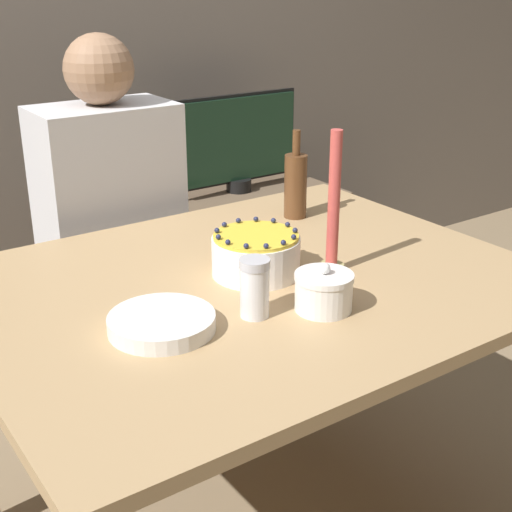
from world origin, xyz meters
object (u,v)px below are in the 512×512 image
(bottle, at_px, (296,184))
(person_man_blue_shirt, at_px, (115,269))
(cake, at_px, (256,254))
(candle, at_px, (333,215))
(sugar_bowl, at_px, (324,291))
(tv_monitor, at_px, (238,142))
(sugar_shaker, at_px, (255,287))

(bottle, height_order, person_man_blue_shirt, person_man_blue_shirt)
(cake, height_order, candle, candle)
(bottle, relative_size, person_man_blue_shirt, 0.20)
(sugar_bowl, relative_size, candle, 0.37)
(tv_monitor, bearing_deg, sugar_bowl, -116.48)
(sugar_shaker, bearing_deg, candle, 17.26)
(cake, xyz_separation_m, sugar_shaker, (-0.12, -0.17, 0.01))
(cake, relative_size, sugar_bowl, 1.66)
(candle, bearing_deg, sugar_shaker, -162.74)
(sugar_bowl, xyz_separation_m, tv_monitor, (0.64, 1.29, -0.02))
(sugar_shaker, distance_m, person_man_blue_shirt, 0.89)
(sugar_shaker, bearing_deg, sugar_bowl, -23.34)
(candle, xyz_separation_m, tv_monitor, (0.50, 1.15, -0.12))
(person_man_blue_shirt, bearing_deg, sugar_shaker, 85.75)
(sugar_bowl, height_order, tv_monitor, tv_monitor)
(person_man_blue_shirt, height_order, tv_monitor, person_man_blue_shirt)
(sugar_bowl, bearing_deg, cake, 92.17)
(candle, xyz_separation_m, person_man_blue_shirt, (-0.21, 0.76, -0.35))
(sugar_shaker, height_order, person_man_blue_shirt, person_man_blue_shirt)
(person_man_blue_shirt, xyz_separation_m, tv_monitor, (0.71, 0.39, 0.23))
(bottle, xyz_separation_m, person_man_blue_shirt, (-0.38, 0.41, -0.30))
(bottle, bearing_deg, tv_monitor, 67.32)
(sugar_bowl, relative_size, tv_monitor, 0.23)
(candle, bearing_deg, bottle, 64.47)
(cake, xyz_separation_m, bottle, (0.32, 0.27, 0.05))
(cake, bearing_deg, sugar_bowl, -87.83)
(sugar_shaker, distance_m, tv_monitor, 1.46)
(bottle, bearing_deg, person_man_blue_shirt, 133.09)
(sugar_shaker, xyz_separation_m, candle, (0.27, 0.08, 0.08))
(cake, xyz_separation_m, person_man_blue_shirt, (-0.06, 0.68, -0.26))
(cake, bearing_deg, bottle, 40.07)
(cake, distance_m, tv_monitor, 1.25)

